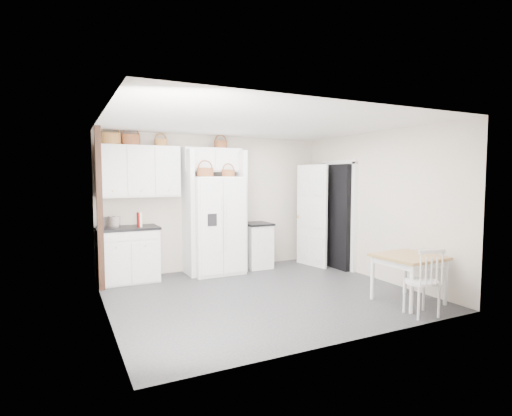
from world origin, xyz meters
TOP-DOWN VIEW (x-y plane):
  - floor at (0.00, 0.00)m, footprint 4.50×4.50m
  - ceiling at (0.00, 0.00)m, footprint 4.50×4.50m
  - wall_back at (0.00, 2.00)m, footprint 4.50×0.00m
  - wall_left at (-2.25, 0.00)m, footprint 0.00×4.00m
  - wall_right at (2.25, 0.00)m, footprint 0.00×4.00m
  - refrigerator at (-0.15, 1.64)m, footprint 0.93×0.75m
  - base_cab_left at (-1.74, 1.70)m, footprint 0.98×0.62m
  - base_cab_right at (0.73, 1.70)m, footprint 0.49×0.58m
  - dining_table at (1.70, -1.28)m, footprint 0.86×0.86m
  - windsor_chair at (1.43, -1.75)m, footprint 0.50×0.47m
  - counter_left at (-1.74, 1.70)m, footprint 1.02×0.66m
  - counter_right at (0.73, 1.70)m, footprint 0.52×0.62m
  - toaster at (-2.00, 1.69)m, footprint 0.31×0.24m
  - cookbook_red at (-1.56, 1.62)m, footprint 0.04×0.16m
  - cookbook_cream at (-1.54, 1.62)m, footprint 0.04×0.17m
  - basket_upper_a at (-1.95, 1.83)m, footprint 0.34×0.34m
  - basket_upper_b at (-1.62, 1.83)m, footprint 0.31×0.31m
  - basket_upper_c at (-1.11, 1.83)m, footprint 0.22×0.22m
  - basket_bridge_b at (0.03, 1.83)m, footprint 0.25×0.25m
  - basket_fridge_a at (-0.38, 1.54)m, footprint 0.30×0.30m
  - basket_fridge_b at (0.07, 1.54)m, footprint 0.25×0.25m
  - upper_cabinet at (-1.50, 1.83)m, footprint 1.40×0.34m
  - bridge_cabinet at (-0.15, 1.83)m, footprint 1.12×0.34m
  - fridge_panel_left at (-0.66, 1.70)m, footprint 0.08×0.60m
  - fridge_panel_right at (0.36, 1.70)m, footprint 0.08×0.60m
  - trim_post at (-2.20, 1.35)m, footprint 0.09×0.09m
  - doorway_void at (2.16, 1.00)m, footprint 0.18×0.85m
  - door_slab at (1.80, 1.33)m, footprint 0.21×0.79m

SIDE VIEW (x-z plane):
  - floor at x=0.00m, z-range 0.00..0.00m
  - dining_table at x=1.70m, z-range 0.00..0.68m
  - base_cab_right at x=0.73m, z-range 0.00..0.86m
  - windsor_chair at x=1.43m, z-range 0.00..0.88m
  - base_cab_left at x=-1.74m, z-range 0.00..0.91m
  - counter_right at x=0.73m, z-range 0.86..0.89m
  - refrigerator at x=-0.15m, z-range 0.00..1.81m
  - counter_left at x=-1.74m, z-range 0.91..0.95m
  - doorway_void at x=2.16m, z-range 0.00..2.05m
  - door_slab at x=1.80m, z-range 0.00..2.05m
  - toaster at x=-2.00m, z-range 0.95..1.14m
  - cookbook_red at x=-1.56m, z-range 0.95..1.19m
  - cookbook_cream at x=-1.54m, z-range 0.95..1.20m
  - fridge_panel_left at x=-0.66m, z-range 0.00..2.30m
  - fridge_panel_right at x=0.36m, z-range 0.00..2.30m
  - wall_back at x=0.00m, z-range -0.95..3.55m
  - wall_left at x=-2.25m, z-range -0.70..3.30m
  - wall_right at x=2.25m, z-range -0.70..3.30m
  - trim_post at x=-2.20m, z-range 0.00..2.60m
  - basket_fridge_b at x=0.07m, z-range 1.81..1.94m
  - basket_fridge_a at x=-0.38m, z-range 1.81..1.97m
  - upper_cabinet at x=-1.50m, z-range 1.45..2.35m
  - bridge_cabinet at x=-0.15m, z-range 1.90..2.35m
  - basket_upper_c at x=-1.11m, z-range 2.35..2.48m
  - basket_bridge_b at x=0.03m, z-range 2.35..2.49m
  - basket_upper_b at x=-1.62m, z-range 2.35..2.53m
  - basket_upper_a at x=-1.95m, z-range 2.35..2.54m
  - ceiling at x=0.00m, z-range 2.60..2.60m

